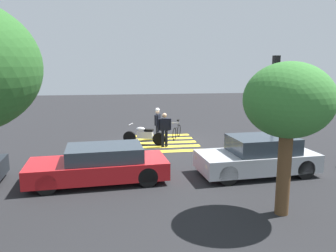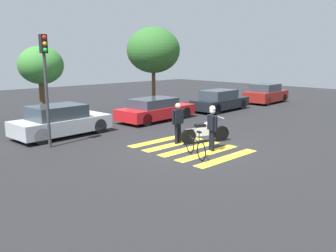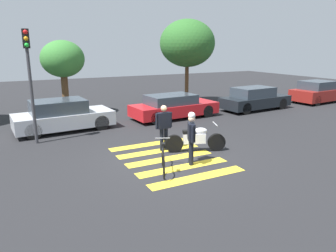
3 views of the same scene
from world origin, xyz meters
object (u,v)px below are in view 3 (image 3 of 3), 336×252
object	(u,v)px
police_motorcycle	(195,139)
traffic_light_pole	(29,69)
car_red_convertible	(173,107)
officer_by_motorcycle	(164,125)
leaning_bicycle	(163,160)
officer_on_foot	(191,135)
car_maroon_wagon	(318,92)
car_black_suv	(255,99)
car_silver_sedan	(62,116)

from	to	relation	value
police_motorcycle	traffic_light_pole	xyz separation A→B (m)	(-5.08, 3.72, 2.47)
police_motorcycle	car_red_convertible	size ratio (longest dim) A/B	0.44
car_red_convertible	officer_by_motorcycle	bearing A→B (deg)	-121.94
police_motorcycle	leaning_bicycle	bearing A→B (deg)	-148.41
officer_on_foot	officer_by_motorcycle	bearing A→B (deg)	94.99
officer_by_motorcycle	car_maroon_wagon	xyz separation A→B (m)	(14.04, 4.39, -0.27)
police_motorcycle	car_maroon_wagon	size ratio (longest dim) A/B	0.53
officer_by_motorcycle	car_black_suv	xyz separation A→B (m)	(8.35, 4.37, -0.31)
car_silver_sedan	officer_on_foot	bearing A→B (deg)	-64.75
officer_by_motorcycle	police_motorcycle	bearing A→B (deg)	-34.80
leaning_bicycle	car_black_suv	xyz separation A→B (m)	(9.29, 6.20, 0.28)
leaning_bicycle	car_maroon_wagon	bearing A→B (deg)	22.55
officer_by_motorcycle	car_silver_sedan	size ratio (longest dim) A/B	0.38
leaning_bicycle	car_silver_sedan	size ratio (longest dim) A/B	0.36
car_black_suv	car_silver_sedan	bearing A→B (deg)	178.56
car_silver_sedan	traffic_light_pole	distance (m)	3.04
officer_by_motorcycle	car_silver_sedan	xyz separation A→B (m)	(-2.84, 4.65, -0.29)
officer_by_motorcycle	car_black_suv	distance (m)	9.43
car_silver_sedan	car_red_convertible	distance (m)	5.73
officer_on_foot	leaning_bicycle	bearing A→B (deg)	-172.63
leaning_bicycle	car_black_suv	distance (m)	11.17
leaning_bicycle	officer_by_motorcycle	world-z (taller)	officer_by_motorcycle
leaning_bicycle	officer_on_foot	size ratio (longest dim) A/B	0.90
police_motorcycle	car_black_suv	distance (m)	8.95
police_motorcycle	leaning_bicycle	size ratio (longest dim) A/B	1.35
leaning_bicycle	car_black_suv	bearing A→B (deg)	33.72
leaning_bicycle	traffic_light_pole	xyz separation A→B (m)	(-3.19, 4.88, 2.55)
leaning_bicycle	car_red_convertible	size ratio (longest dim) A/B	0.33
officer_by_motorcycle	officer_on_foot	bearing A→B (deg)	-85.01
car_black_suv	car_maroon_wagon	xyz separation A→B (m)	(5.69, 0.02, 0.04)
police_motorcycle	officer_on_foot	size ratio (longest dim) A/B	1.22
leaning_bicycle	car_maroon_wagon	world-z (taller)	car_maroon_wagon
police_motorcycle	car_silver_sedan	xyz separation A→B (m)	(-3.80, 5.32, 0.22)
officer_by_motorcycle	leaning_bicycle	bearing A→B (deg)	-117.13
leaning_bicycle	car_black_suv	world-z (taller)	car_black_suv
traffic_light_pole	car_silver_sedan	bearing A→B (deg)	51.17
car_maroon_wagon	car_silver_sedan	bearing A→B (deg)	179.12
car_black_suv	officer_on_foot	bearing A→B (deg)	-143.56
officer_by_motorcycle	car_maroon_wagon	size ratio (longest dim) A/B	0.42
leaning_bicycle	car_maroon_wagon	xyz separation A→B (m)	(14.98, 6.22, 0.32)
car_silver_sedan	traffic_light_pole	size ratio (longest dim) A/B	1.01
officer_on_foot	car_red_convertible	world-z (taller)	officer_on_foot
leaning_bicycle	traffic_light_pole	size ratio (longest dim) A/B	0.36
police_motorcycle	car_silver_sedan	size ratio (longest dim) A/B	0.48
car_maroon_wagon	traffic_light_pole	xyz separation A→B (m)	(-18.17, -1.33, 2.23)
officer_on_foot	car_red_convertible	bearing A→B (deg)	66.54
traffic_light_pole	car_red_convertible	bearing A→B (deg)	12.68
police_motorcycle	car_red_convertible	distance (m)	5.65
officer_on_foot	car_silver_sedan	world-z (taller)	officer_on_foot
officer_on_foot	officer_by_motorcycle	size ratio (longest dim) A/B	1.03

